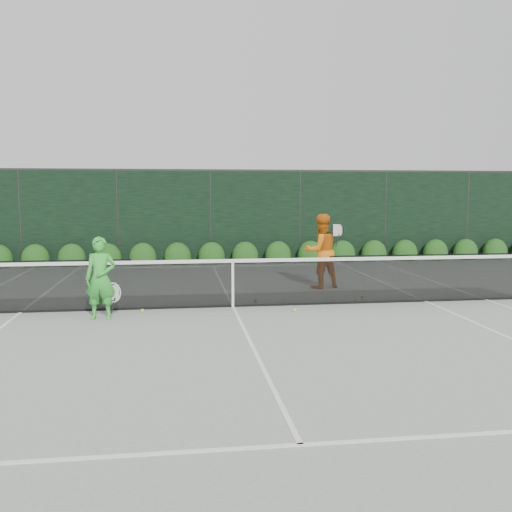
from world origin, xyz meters
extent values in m
plane|color=gray|center=(0.00, 0.00, 0.00)|extent=(80.00, 80.00, 0.00)
cube|color=black|center=(-4.20, 0.00, 0.51)|extent=(4.40, 0.01, 1.02)
cube|color=black|center=(0.00, 0.00, 0.48)|extent=(4.00, 0.01, 0.96)
cube|color=black|center=(4.20, 0.00, 0.51)|extent=(4.40, 0.01, 1.02)
cube|color=white|center=(0.00, 0.00, 0.94)|extent=(12.80, 0.03, 0.07)
cube|color=black|center=(0.00, 0.00, 0.02)|extent=(12.80, 0.02, 0.04)
cube|color=white|center=(0.00, 0.00, 0.46)|extent=(0.05, 0.03, 0.91)
imported|color=green|center=(-2.49, -0.75, 0.76)|extent=(0.58, 0.40, 1.51)
torus|color=silver|center=(-2.29, -0.65, 0.47)|extent=(0.30, 0.07, 0.30)
cylinder|color=black|center=(-2.29, -0.65, 0.23)|extent=(0.10, 0.03, 0.30)
imported|color=orange|center=(2.34, 2.04, 0.90)|extent=(1.00, 0.86, 1.80)
torus|color=black|center=(2.69, 1.84, 1.42)|extent=(0.30, 0.07, 0.30)
cylinder|color=black|center=(2.69, 1.84, 1.18)|extent=(0.10, 0.03, 0.30)
cube|color=white|center=(5.49, 0.00, 0.01)|extent=(0.06, 23.77, 0.01)
cube|color=white|center=(-4.12, 0.00, 0.01)|extent=(0.06, 23.77, 0.01)
cube|color=white|center=(4.12, 0.00, 0.01)|extent=(0.06, 23.77, 0.01)
cube|color=white|center=(0.00, 11.88, 0.01)|extent=(11.03, 0.06, 0.01)
cube|color=white|center=(0.00, 6.40, 0.01)|extent=(8.23, 0.06, 0.01)
cube|color=white|center=(0.00, -6.40, 0.01)|extent=(8.23, 0.06, 0.01)
cube|color=white|center=(0.00, 0.00, 0.01)|extent=(0.06, 12.80, 0.01)
cube|color=black|center=(0.00, 7.50, 1.50)|extent=(32.00, 0.06, 3.00)
cube|color=#262826|center=(0.00, 7.50, 3.03)|extent=(32.00, 0.06, 0.06)
cylinder|color=#262826|center=(-6.00, 7.50, 1.50)|extent=(0.08, 0.08, 3.00)
cylinder|color=#262826|center=(-3.00, 7.50, 1.50)|extent=(0.08, 0.08, 3.00)
cylinder|color=#262826|center=(0.00, 7.50, 1.50)|extent=(0.08, 0.08, 3.00)
cylinder|color=#262826|center=(3.00, 7.50, 1.50)|extent=(0.08, 0.08, 3.00)
cylinder|color=#262826|center=(6.00, 7.50, 1.50)|extent=(0.08, 0.08, 3.00)
cylinder|color=#262826|center=(9.00, 7.50, 1.50)|extent=(0.08, 0.08, 3.00)
ellipsoid|color=#153A0F|center=(-5.50, 7.15, 0.23)|extent=(0.86, 0.65, 0.94)
ellipsoid|color=#153A0F|center=(-4.40, 7.15, 0.23)|extent=(0.86, 0.65, 0.94)
ellipsoid|color=#153A0F|center=(-3.30, 7.15, 0.23)|extent=(0.86, 0.65, 0.94)
ellipsoid|color=#153A0F|center=(-2.20, 7.15, 0.23)|extent=(0.86, 0.65, 0.94)
ellipsoid|color=#153A0F|center=(-1.10, 7.15, 0.23)|extent=(0.86, 0.65, 0.94)
ellipsoid|color=#153A0F|center=(0.00, 7.15, 0.23)|extent=(0.86, 0.65, 0.94)
ellipsoid|color=#153A0F|center=(1.10, 7.15, 0.23)|extent=(0.86, 0.65, 0.94)
ellipsoid|color=#153A0F|center=(2.20, 7.15, 0.23)|extent=(0.86, 0.65, 0.94)
ellipsoid|color=#153A0F|center=(3.30, 7.15, 0.23)|extent=(0.86, 0.65, 0.94)
ellipsoid|color=#153A0F|center=(4.40, 7.15, 0.23)|extent=(0.86, 0.65, 0.94)
ellipsoid|color=#153A0F|center=(5.50, 7.15, 0.23)|extent=(0.86, 0.65, 0.94)
ellipsoid|color=#153A0F|center=(6.60, 7.15, 0.23)|extent=(0.86, 0.65, 0.94)
ellipsoid|color=#153A0F|center=(7.70, 7.15, 0.23)|extent=(0.86, 0.65, 0.94)
ellipsoid|color=#153A0F|center=(8.80, 7.15, 0.23)|extent=(0.86, 0.65, 0.94)
ellipsoid|color=#153A0F|center=(9.90, 7.15, 0.23)|extent=(0.86, 0.65, 0.94)
sphere|color=#BFE532|center=(2.62, 0.14, 0.03)|extent=(0.07, 0.07, 0.07)
sphere|color=#BFE532|center=(0.52, 0.42, 0.03)|extent=(0.07, 0.07, 0.07)
sphere|color=#BFE532|center=(2.89, 0.56, 0.03)|extent=(0.07, 0.07, 0.07)
sphere|color=#BFE532|center=(-1.79, -0.26, 0.03)|extent=(0.07, 0.07, 0.07)
sphere|color=#BFE532|center=(1.15, -0.63, 0.03)|extent=(0.07, 0.07, 0.07)
sphere|color=#BFE532|center=(-2.71, 0.98, 0.03)|extent=(0.07, 0.07, 0.07)
camera|label=1|loc=(-1.09, -11.31, 2.32)|focal=40.00mm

